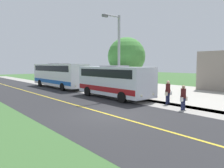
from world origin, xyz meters
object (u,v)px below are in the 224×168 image
(tree_curbside, at_px, (126,56))
(street_light_pole, at_px, (118,53))
(pedestrian_waiting, at_px, (168,91))
(shuttle_bus_front, at_px, (114,80))
(pedestrian_with_bags, at_px, (183,97))
(transit_bus_rear, at_px, (59,74))

(tree_curbside, bearing_deg, street_light_pole, 31.19)
(pedestrian_waiting, distance_m, tree_curbside, 7.29)
(shuttle_bus_front, distance_m, street_light_pole, 2.51)
(pedestrian_with_bags, distance_m, tree_curbside, 9.32)
(street_light_pole, xyz_separation_m, tree_curbside, (-2.53, -1.53, -0.24))
(shuttle_bus_front, height_order, street_light_pole, street_light_pole)
(street_light_pole, bearing_deg, pedestrian_waiting, 99.02)
(transit_bus_rear, relative_size, tree_curbside, 1.89)
(shuttle_bus_front, distance_m, transit_bus_rear, 11.11)
(pedestrian_waiting, bearing_deg, shuttle_bus_front, -77.86)
(pedestrian_waiting, bearing_deg, street_light_pole, -80.98)
(pedestrian_waiting, height_order, tree_curbside, tree_curbside)
(pedestrian_with_bags, distance_m, street_light_pole, 7.59)
(pedestrian_with_bags, bearing_deg, tree_curbside, -107.98)
(pedestrian_with_bags, relative_size, pedestrian_waiting, 0.92)
(transit_bus_rear, relative_size, street_light_pole, 1.48)
(pedestrian_with_bags, bearing_deg, pedestrian_waiting, -116.79)
(pedestrian_waiting, bearing_deg, transit_bus_rear, -85.91)
(transit_bus_rear, height_order, tree_curbside, tree_curbside)
(shuttle_bus_front, distance_m, pedestrian_with_bags, 7.07)
(shuttle_bus_front, bearing_deg, pedestrian_waiting, 102.14)
(transit_bus_rear, relative_size, pedestrian_with_bags, 6.58)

